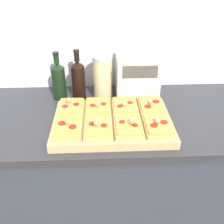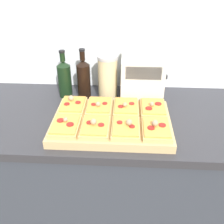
{
  "view_description": "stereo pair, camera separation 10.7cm",
  "coord_description": "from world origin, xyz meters",
  "px_view_note": "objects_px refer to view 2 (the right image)",
  "views": [
    {
      "loc": [
        -0.09,
        -0.8,
        1.6
      ],
      "look_at": [
        -0.04,
        0.24,
        0.96
      ],
      "focal_mm": 42.0,
      "sensor_mm": 36.0,
      "label": 1
    },
    {
      "loc": [
        0.02,
        -0.8,
        1.6
      ],
      "look_at": [
        -0.04,
        0.24,
        0.96
      ],
      "focal_mm": 42.0,
      "sensor_mm": 36.0,
      "label": 2
    }
  ],
  "objects_px": {
    "cutting_board": "(112,123)",
    "olive_oil_bottle": "(65,78)",
    "toaster_oven": "(142,78)",
    "grain_jar_tall": "(108,77)",
    "wine_bottle": "(84,78)"
  },
  "relations": [
    {
      "from": "wine_bottle",
      "to": "cutting_board",
      "type": "bearing_deg",
      "value": -59.6
    },
    {
      "from": "olive_oil_bottle",
      "to": "wine_bottle",
      "type": "distance_m",
      "value": 0.11
    },
    {
      "from": "cutting_board",
      "to": "toaster_oven",
      "type": "height_order",
      "value": "toaster_oven"
    },
    {
      "from": "wine_bottle",
      "to": "toaster_oven",
      "type": "relative_size",
      "value": 1.12
    },
    {
      "from": "olive_oil_bottle",
      "to": "grain_jar_tall",
      "type": "height_order",
      "value": "olive_oil_bottle"
    },
    {
      "from": "cutting_board",
      "to": "grain_jar_tall",
      "type": "xyz_separation_m",
      "value": [
        -0.04,
        0.29,
        0.1
      ]
    },
    {
      "from": "toaster_oven",
      "to": "wine_bottle",
      "type": "bearing_deg",
      "value": 179.84
    },
    {
      "from": "cutting_board",
      "to": "grain_jar_tall",
      "type": "height_order",
      "value": "grain_jar_tall"
    },
    {
      "from": "cutting_board",
      "to": "olive_oil_bottle",
      "type": "xyz_separation_m",
      "value": [
        -0.28,
        0.29,
        0.09
      ]
    },
    {
      "from": "cutting_board",
      "to": "toaster_oven",
      "type": "bearing_deg",
      "value": 63.27
    },
    {
      "from": "olive_oil_bottle",
      "to": "toaster_oven",
      "type": "xyz_separation_m",
      "value": [
        0.42,
        -0.0,
        0.01
      ]
    },
    {
      "from": "wine_bottle",
      "to": "toaster_oven",
      "type": "xyz_separation_m",
      "value": [
        0.32,
        -0.0,
        0.01
      ]
    },
    {
      "from": "cutting_board",
      "to": "olive_oil_bottle",
      "type": "relative_size",
      "value": 2.05
    },
    {
      "from": "cutting_board",
      "to": "toaster_oven",
      "type": "distance_m",
      "value": 0.34
    },
    {
      "from": "toaster_oven",
      "to": "grain_jar_tall",
      "type": "bearing_deg",
      "value": 179.73
    }
  ]
}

